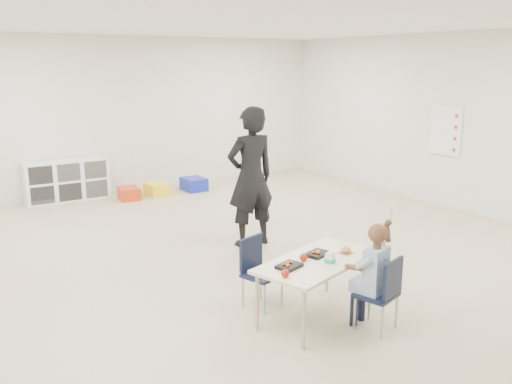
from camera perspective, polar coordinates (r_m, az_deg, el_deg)
room at (r=6.21m, az=0.41°, el=4.94°), size 9.00×9.02×2.80m
table at (r=5.12m, az=6.42°, el=-10.02°), size 1.37×0.96×0.57m
chair_near at (r=4.97m, az=12.58°, el=-10.33°), size 0.41×0.39×0.68m
chair_far at (r=5.28m, az=0.68°, el=-8.56°), size 0.41×0.39×0.68m
child at (r=4.89m, az=12.70°, el=-8.23°), size 0.57×0.57×1.08m
lunch_tray_near at (r=5.11m, az=6.49°, el=-6.49°), size 0.26×0.22×0.03m
lunch_tray_far at (r=4.79m, az=3.50°, el=-7.79°), size 0.26×0.22×0.03m
milk_carton at (r=4.91m, az=7.81°, el=-6.91°), size 0.09×0.09×0.10m
bread_roll at (r=5.20m, az=9.45°, el=-6.02°), size 0.09×0.09×0.07m
apple_near at (r=4.95m, az=5.02°, el=-6.87°), size 0.07×0.07×0.07m
apple_far at (r=4.58m, az=3.09°, el=-8.55°), size 0.07×0.07×0.07m
cubby_shelf at (r=9.88m, az=-19.30°, el=1.17°), size 1.40×0.40×0.70m
rules_poster at (r=9.37m, az=19.33°, el=6.14°), size 0.02×0.60×0.80m
adult at (r=6.90m, az=-0.57°, el=1.57°), size 0.67×0.45×1.80m
bin_red at (r=9.68m, az=-13.22°, el=-0.14°), size 0.39×0.47×0.21m
bin_yellow at (r=9.91m, az=-10.41°, el=0.32°), size 0.37×0.46×0.22m
bin_blue at (r=10.16m, az=-6.56°, el=0.83°), size 0.38×0.49×0.23m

